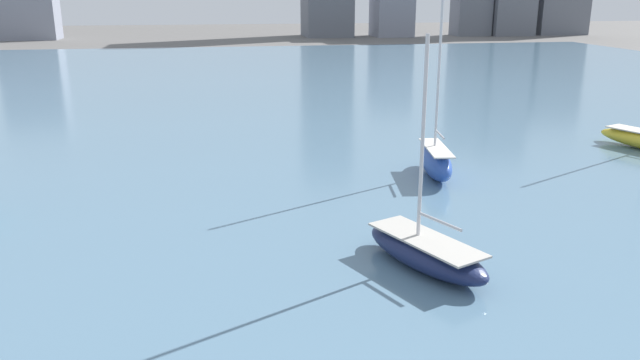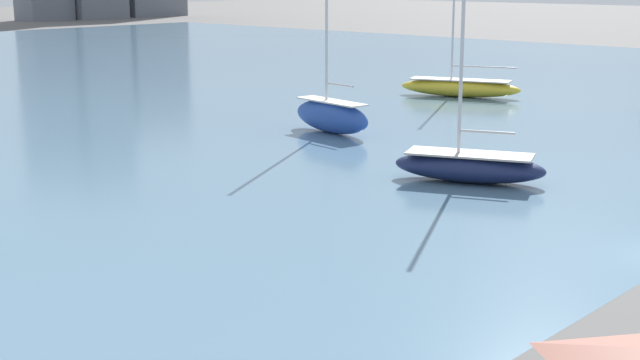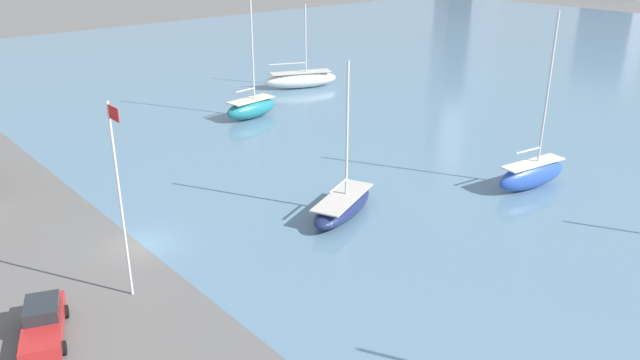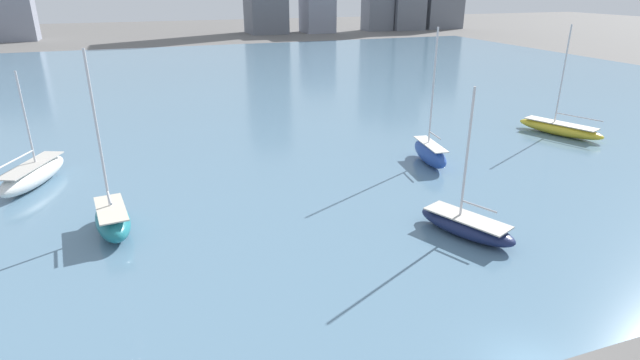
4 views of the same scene
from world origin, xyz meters
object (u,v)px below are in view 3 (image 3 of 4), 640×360
object	(u,v)px
flag_pole	(120,195)
parked_pickup_red	(43,322)
sailboat_blue	(532,174)
sailboat_navy	(343,205)
sailboat_white	(301,79)
sailboat_teal	(251,108)

from	to	relation	value
flag_pole	parked_pickup_red	size ratio (longest dim) A/B	2.01
sailboat_blue	sailboat_navy	world-z (taller)	sailboat_blue
sailboat_blue	sailboat_white	bearing A→B (deg)	177.77
flag_pole	sailboat_white	size ratio (longest dim) A/B	1.07
sailboat_teal	sailboat_blue	distance (m)	30.29
sailboat_teal	sailboat_navy	distance (m)	25.67
sailboat_white	parked_pickup_red	bearing A→B (deg)	-29.75
sailboat_navy	parked_pickup_red	bearing A→B (deg)	-111.16
sailboat_navy	parked_pickup_red	size ratio (longest dim) A/B	1.99
sailboat_blue	parked_pickup_red	world-z (taller)	sailboat_blue
flag_pole	sailboat_navy	distance (m)	16.40
sailboat_white	sailboat_teal	world-z (taller)	sailboat_teal
parked_pickup_red	sailboat_navy	bearing A→B (deg)	23.91
sailboat_teal	parked_pickup_red	xyz separation A→B (m)	(24.78, -29.54, -0.28)
flag_pole	sailboat_teal	size ratio (longest dim) A/B	0.83
sailboat_white	sailboat_teal	xyz separation A→B (m)	(6.98, -12.32, 0.04)
sailboat_blue	sailboat_navy	xyz separation A→B (m)	(-5.77, -14.42, -0.36)
sailboat_teal	sailboat_navy	xyz separation A→B (m)	(24.04, -9.01, -0.30)
sailboat_white	parked_pickup_red	size ratio (longest dim) A/B	1.88
sailboat_white	sailboat_navy	bearing A→B (deg)	-11.46
sailboat_teal	parked_pickup_red	distance (m)	38.56
flag_pole	sailboat_blue	xyz separation A→B (m)	(5.82, 30.00, -4.76)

